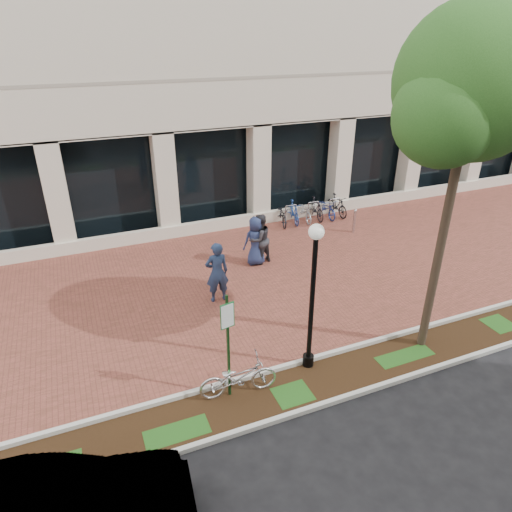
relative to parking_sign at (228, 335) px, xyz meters
name	(u,v)px	position (x,y,z in m)	size (l,w,h in m)	color
ground	(260,278)	(2.81, 4.84, -1.71)	(120.00, 120.00, 0.00)	black
brick_plaza	(260,278)	(2.81, 4.84, -1.70)	(40.00, 9.00, 0.01)	brown
planting_strip	(342,374)	(2.81, -0.41, -1.70)	(40.00, 1.50, 0.01)	black
curb_plaza_side	(327,355)	(2.81, 0.34, -1.65)	(40.00, 0.12, 0.12)	beige
curb_street_side	(360,393)	(2.81, -1.16, -1.65)	(40.00, 0.12, 0.12)	beige
parking_sign	(228,335)	(0.00, 0.00, 0.00)	(0.34, 0.07, 2.72)	#153A17
lamppost	(313,291)	(2.19, 0.24, 0.49)	(0.36, 0.36, 3.88)	black
street_tree	(472,93)	(5.51, -0.13, 4.77)	(3.98, 3.32, 8.36)	#433526
locked_bicycle	(238,377)	(0.20, -0.02, -1.23)	(0.64, 1.84, 0.96)	silver
pedestrian_left	(217,272)	(1.05, 4.06, -0.72)	(0.72, 0.48, 1.99)	navy
pedestrian_mid	(260,239)	(3.25, 5.93, -0.78)	(0.91, 0.71, 1.87)	#2D2D32
pedestrian_right	(256,241)	(3.08, 5.91, -0.80)	(0.88, 0.57, 1.81)	navy
bollard	(354,221)	(7.95, 6.96, -1.19)	(0.12, 0.12, 1.02)	#B1B1B6
bike_rack_cluster	(310,210)	(6.93, 8.93, -1.26)	(3.47, 1.73, 0.96)	black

